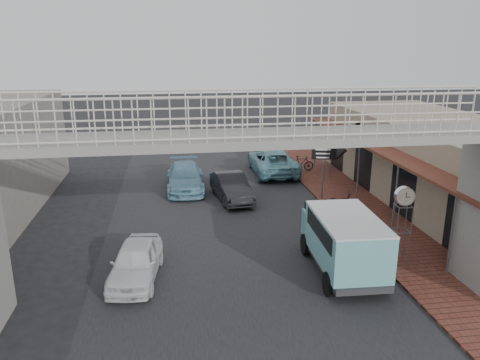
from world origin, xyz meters
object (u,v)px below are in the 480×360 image
object	(u,v)px
dark_sedan	(231,187)
angkot_van	(344,236)
street_clock	(404,200)
white_hatchback	(136,262)
angkot_far	(185,177)
arrow_sign	(339,152)
angkot_curb	(273,161)
motorcycle_far	(301,163)
motorcycle_near	(338,202)

from	to	relation	value
dark_sedan	angkot_van	bearing A→B (deg)	-79.71
dark_sedan	street_clock	distance (m)	9.55
white_hatchback	angkot_van	world-z (taller)	angkot_van
white_hatchback	angkot_far	xyz separation A→B (m)	(1.98, 9.90, 0.05)
white_hatchback	dark_sedan	bearing A→B (deg)	68.64
dark_sedan	arrow_sign	xyz separation A→B (m)	(5.21, -0.94, 1.87)
angkot_curb	angkot_far	size ratio (longest dim) A/B	1.14
dark_sedan	angkot_van	world-z (taller)	angkot_van
angkot_far	motorcycle_far	world-z (taller)	angkot_far
angkot_van	motorcycle_near	xyz separation A→B (m)	(1.86, 5.59, -0.77)
angkot_curb	arrow_sign	bearing A→B (deg)	111.36
angkot_far	street_clock	distance (m)	12.51
angkot_far	motorcycle_far	bearing A→B (deg)	19.76
angkot_curb	angkot_van	xyz separation A→B (m)	(-0.40, -13.05, 0.61)
dark_sedan	motorcycle_far	xyz separation A→B (m)	(4.90, 4.57, -0.10)
angkot_curb	motorcycle_near	xyz separation A→B (m)	(1.46, -7.46, -0.16)
motorcycle_near	arrow_sign	bearing A→B (deg)	-11.15
angkot_far	white_hatchback	bearing A→B (deg)	-100.59
angkot_far	motorcycle_far	distance (m)	7.56
dark_sedan	motorcycle_far	size ratio (longest dim) A/B	2.60
dark_sedan	angkot_far	bearing A→B (deg)	129.07
angkot_far	street_clock	world-z (taller)	street_clock
motorcycle_far	angkot_van	bearing A→B (deg)	176.62
angkot_far	motorcycle_far	size ratio (longest dim) A/B	3.05
street_clock	dark_sedan	bearing A→B (deg)	127.54
white_hatchback	motorcycle_far	size ratio (longest dim) A/B	2.40
white_hatchback	arrow_sign	size ratio (longest dim) A/B	1.23
white_hatchback	angkot_far	size ratio (longest dim) A/B	0.79
arrow_sign	angkot_curb	bearing A→B (deg)	123.10
motorcycle_far	white_hatchback	bearing A→B (deg)	149.71
white_hatchback	angkot_van	xyz separation A→B (m)	(6.95, -0.62, 0.73)
angkot_far	street_clock	size ratio (longest dim) A/B	1.70
motorcycle_near	arrow_sign	distance (m)	2.77
dark_sedan	motorcycle_near	distance (m)	5.39
motorcycle_near	motorcycle_far	world-z (taller)	motorcycle_near
angkot_far	angkot_van	size ratio (longest dim) A/B	1.06
street_clock	arrow_sign	bearing A→B (deg)	93.70
motorcycle_far	street_clock	distance (m)	12.65
angkot_van	motorcycle_near	size ratio (longest dim) A/B	2.42
dark_sedan	motorcycle_near	size ratio (longest dim) A/B	2.18
white_hatchback	dark_sedan	distance (m)	8.86
angkot_van	motorcycle_near	world-z (taller)	angkot_van
angkot_van	arrow_sign	bearing A→B (deg)	74.02
motorcycle_far	street_clock	bearing A→B (deg)	-173.40
white_hatchback	angkot_far	distance (m)	10.10
motorcycle_far	street_clock	world-z (taller)	street_clock
angkot_van	motorcycle_far	world-z (taller)	angkot_van
white_hatchback	street_clock	bearing A→B (deg)	6.12
dark_sedan	street_clock	size ratio (longest dim) A/B	1.45
dark_sedan	street_clock	bearing A→B (deg)	-65.48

